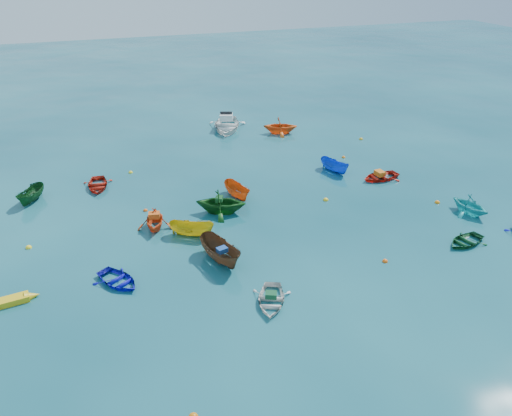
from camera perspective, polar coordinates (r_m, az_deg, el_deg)
name	(u,v)px	position (r m, az deg, el deg)	size (l,w,h in m)	color
ground	(284,252)	(29.09, 3.24, -5.05)	(160.00, 160.00, 0.00)	#093846
dinghy_blue_sw	(118,283)	(27.55, -15.45, -8.27)	(1.97, 2.76, 0.57)	#0D0DA5
dinghy_white_near	(271,303)	(25.28, 1.71, -10.80)	(2.00, 2.79, 0.58)	beige
sampan_brown_mid	(221,261)	(28.35, -4.01, -6.06)	(1.33, 3.54, 1.37)	#52331D
dinghy_orange_w	(155,227)	(32.11, -11.42, -2.19)	(2.27, 2.63, 1.39)	#DE4514
sampan_yellow_mid	(192,235)	(30.88, -7.32, -3.13)	(1.07, 2.83, 1.10)	gold
dinghy_green_e	(465,243)	(32.36, 22.76, -3.75)	(1.88, 2.62, 0.54)	#104823
dinghy_cyan_se	(468,213)	(36.05, 23.10, -0.52)	(2.31, 2.68, 1.41)	#1DB1B5
sampan_orange_n	(237,197)	(35.26, -2.14, 1.25)	(1.10, 2.91, 1.13)	#CD5313
dinghy_green_n	(221,212)	(33.30, -4.00, -0.51)	(2.83, 3.29, 1.73)	#114C16
dinghy_red_ne	(380,179)	(39.20, 13.98, 3.25)	(2.15, 3.00, 0.62)	red
sampan_blue_far	(334,171)	(39.82, 8.92, 4.16)	(1.06, 2.80, 1.08)	blue
dinghy_red_far	(98,188)	(38.46, -17.63, 2.25)	(2.14, 2.99, 0.62)	#AB1C0E
dinghy_orange_far	(280,133)	(47.78, 2.76, 8.54)	(2.70, 3.13, 1.65)	orange
sampan_green_far	(33,201)	(37.99, -24.15, 0.71)	(1.07, 2.84, 1.10)	#0F411A
motorboat_white	(227,129)	(48.86, -3.38, 8.97)	(3.67, 5.13, 1.66)	white
tarp_green_a	(271,295)	(25.09, 1.74, -9.89)	(0.57, 0.43, 0.28)	#134C29
tarp_blue_a	(222,250)	(27.79, -3.91, -4.79)	(0.56, 0.43, 0.27)	#184490
tarp_orange_a	(154,215)	(31.74, -11.56, -0.80)	(0.69, 0.52, 0.33)	#DC5416
tarp_green_b	(219,199)	(32.84, -4.23, 1.04)	(0.59, 0.45, 0.29)	#12481C
tarp_orange_b	(380,173)	(38.94, 13.95, 3.88)	(0.75, 0.57, 0.36)	orange
buoy_ye_a	(269,298)	(25.62, 1.47, -10.19)	(0.34, 0.34, 0.34)	yellow
buoy_or_b	(385,262)	(29.14, 14.53, -5.95)	(0.32, 0.32, 0.32)	#FA580D
buoy_ye_b	(29,248)	(32.33, -24.54, -4.17)	(0.36, 0.36, 0.36)	yellow
buoy_or_c	(145,211)	(34.24, -12.52, -0.31)	(0.30, 0.30, 0.30)	#F7510D
buoy_ye_c	(326,200)	(35.14, 7.97, 0.88)	(0.37, 0.37, 0.37)	yellow
buoy_or_d	(437,203)	(36.67, 20.00, 0.56)	(0.36, 0.36, 0.36)	orange
buoy_ye_d	(131,173)	(40.30, -14.13, 3.93)	(0.33, 0.33, 0.33)	yellow
buoy_or_e	(344,158)	(42.61, 9.97, 5.69)	(0.31, 0.31, 0.31)	orange
buoy_ye_e	(361,139)	(47.09, 11.90, 7.67)	(0.35, 0.35, 0.35)	gold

